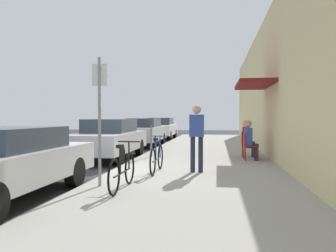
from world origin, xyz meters
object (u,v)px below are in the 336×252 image
parked_car_1 (109,138)px  bicycle_0 (122,171)px  cafe_chair_1 (246,142)px  street_sign (100,111)px  bicycle_1 (157,158)px  pedestrian_standing (197,133)px  parking_meter (151,135)px  cafe_chair_0 (248,145)px  parked_car_2 (143,132)px  parked_car_0 (2,162)px  parked_car_3 (161,128)px  seated_patron_0 (250,139)px  seated_patron_1 (247,137)px

parked_car_1 → bicycle_0: 5.67m
parked_car_1 → cafe_chair_1: bearing=5.4°
street_sign → bicycle_0: 1.31m
bicycle_1 → pedestrian_standing: bearing=9.1°
parking_meter → bicycle_0: size_ratio=0.77×
bicycle_1 → cafe_chair_1: bicycle_1 is taller
cafe_chair_0 → cafe_chair_1: same height
parked_car_2 → bicycle_1: 9.12m
parked_car_0 → bicycle_1: (2.35, 2.73, -0.22)m
street_sign → cafe_chair_0: street_sign is taller
parked_car_2 → parked_car_3: bearing=90.0°
seated_patron_0 → seated_patron_1: same height
bicycle_0 → parking_meter: bearing=95.4°
pedestrian_standing → cafe_chair_1: bearing=66.9°
parking_meter → street_sign: 5.06m
parking_meter → bicycle_1: parking_meter is taller
parked_car_1 → bicycle_1: bearing=-54.1°
bicycle_1 → pedestrian_standing: 1.19m
bicycle_1 → bicycle_0: bearing=-98.3°
parked_car_2 → seated_patron_1: parked_car_2 is taller
bicycle_1 → cafe_chair_1: bearing=55.9°
parked_car_0 → seated_patron_0: seated_patron_0 is taller
parking_meter → bicycle_0: bearing=-84.6°
bicycle_1 → cafe_chair_0: (2.50, 2.74, 0.14)m
parked_car_0 → seated_patron_0: (4.91, 5.47, 0.11)m
parked_car_2 → cafe_chair_0: parked_car_2 is taller
bicycle_1 → pedestrian_standing: pedestrian_standing is taller
parking_meter → cafe_chair_0: (3.30, -0.49, -0.26)m
parked_car_2 → cafe_chair_1: size_ratio=5.06×
parked_car_1 → seated_patron_0: parked_car_1 is taller
parked_car_1 → cafe_chair_0: (4.85, -0.50, -0.12)m
parked_car_2 → pedestrian_standing: (3.34, -8.65, 0.37)m
parked_car_1 → bicycle_0: (2.05, -5.28, -0.27)m
parked_car_2 → bicycle_1: parked_car_2 is taller
parked_car_3 → seated_patron_1: parked_car_3 is taller
bicycle_1 → seated_patron_0: 3.77m
cafe_chair_0 → cafe_chair_1: size_ratio=1.00×
parked_car_0 → parked_car_3: parked_car_3 is taller
parking_meter → street_sign: bearing=-90.6°
street_sign → parked_car_0: bearing=-147.7°
parked_car_3 → bicycle_1: parked_car_3 is taller
cafe_chair_0 → seated_patron_1: 0.98m
parked_car_1 → cafe_chair_0: size_ratio=5.06×
parked_car_0 → pedestrian_standing: bearing=40.8°
parked_car_2 → pedestrian_standing: pedestrian_standing is taller
parked_car_2 → cafe_chair_1: parked_car_2 is taller
bicycle_0 → cafe_chair_1: 6.39m
cafe_chair_1 → seated_patron_1: 0.20m
parking_meter → parked_car_1: bearing=179.3°
parked_car_0 → parked_car_2: (0.00, 11.53, 0.05)m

